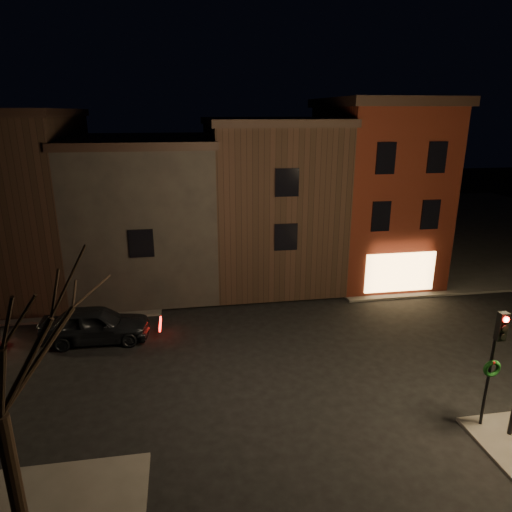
# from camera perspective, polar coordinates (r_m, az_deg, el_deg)

# --- Properties ---
(ground) EXTENTS (120.00, 120.00, 0.00)m
(ground) POSITION_cam_1_polar(r_m,az_deg,el_deg) (19.66, 2.82, -12.54)
(ground) COLOR black
(ground) RESTS_ON ground
(sidewalk_far_right) EXTENTS (30.00, 30.00, 0.12)m
(sidewalk_far_right) POSITION_cam_1_polar(r_m,az_deg,el_deg) (44.70, 22.97, 3.51)
(sidewalk_far_right) COLOR #2D2B28
(sidewalk_far_right) RESTS_ON ground
(corner_building) EXTENTS (6.50, 8.50, 10.50)m
(corner_building) POSITION_cam_1_polar(r_m,az_deg,el_deg) (28.93, 14.75, 8.14)
(corner_building) COLOR #4E180D
(corner_building) RESTS_ON ground
(row_building_a) EXTENTS (7.30, 10.30, 9.40)m
(row_building_a) POSITION_cam_1_polar(r_m,az_deg,el_deg) (28.05, 1.46, 7.26)
(row_building_a) COLOR black
(row_building_a) RESTS_ON ground
(row_building_b) EXTENTS (7.80, 10.30, 8.40)m
(row_building_b) POSITION_cam_1_polar(r_m,az_deg,el_deg) (27.74, -13.50, 5.60)
(row_building_b) COLOR black
(row_building_b) RESTS_ON ground
(row_building_c) EXTENTS (7.30, 10.30, 9.90)m
(row_building_c) POSITION_cam_1_polar(r_m,az_deg,el_deg) (29.05, -28.08, 6.06)
(row_building_c) COLOR black
(row_building_c) RESTS_ON ground
(traffic_signal) EXTENTS (0.58, 0.38, 4.05)m
(traffic_signal) POSITION_cam_1_polar(r_m,az_deg,el_deg) (16.11, 27.74, -10.58)
(traffic_signal) COLOR black
(traffic_signal) RESTS_ON sidewalk_near_right
(parked_car_a) EXTENTS (4.78, 2.03, 1.61)m
(parked_car_a) POSITION_cam_1_polar(r_m,az_deg,el_deg) (21.78, -19.41, -8.05)
(parked_car_a) COLOR black
(parked_car_a) RESTS_ON ground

